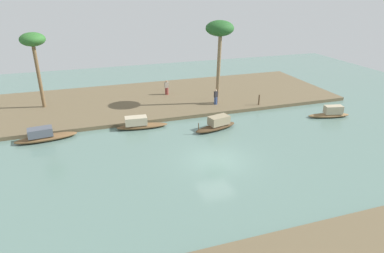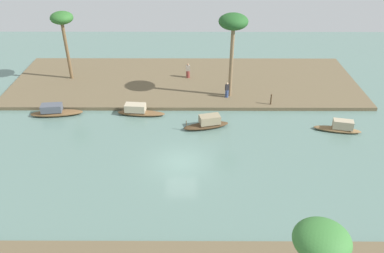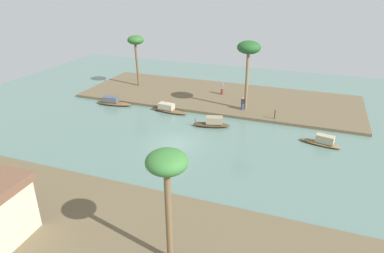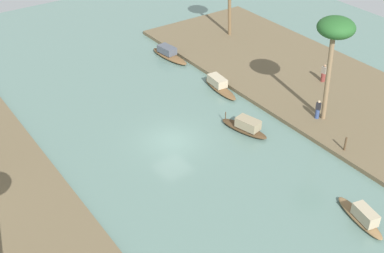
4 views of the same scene
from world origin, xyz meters
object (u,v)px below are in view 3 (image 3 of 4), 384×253
Objects in this scene: sampan_open_hull at (169,109)px; person_by_mooring at (222,90)px; sampan_midstream at (212,123)px; palm_tree_left_near at (249,50)px; palm_tree_left_far at (136,42)px; sampan_upstream_small at (113,102)px; mooring_post at (275,114)px; palm_tree_right_tall at (167,169)px; sampan_foreground at (322,142)px; person_on_near_bank at (242,105)px.

person_by_mooring is (-4.49, -7.99, 0.60)m from sampan_open_hull.
sampan_midstream is 10.53m from person_by_mooring.
palm_tree_left_near is 17.54m from palm_tree_left_far.
sampan_upstream_small is 14.71m from person_by_mooring.
palm_tree_left_near is (-8.71, -3.31, 7.15)m from sampan_open_hull.
palm_tree_right_tall reaches higher than mooring_post.
person_on_near_bank reaches higher than sampan_foreground.
palm_tree_left_near is 1.13× the size of palm_tree_left_far.
sampan_midstream reaches higher than sampan_upstream_small.
person_by_mooring is at bearing -79.77° from palm_tree_right_tall.
mooring_post is 0.15× the size of palm_tree_left_far.
person_by_mooring is (1.84, -10.35, 0.55)m from sampan_midstream.
sampan_foreground is at bearing 127.12° from person_on_near_bank.
sampan_upstream_small is 3.12× the size of person_on_near_bank.
mooring_post reaches higher than sampan_midstream.
sampan_midstream is at bearing 49.13° from person_on_near_bank.
palm_tree_right_tall is (-9.91, 22.06, 5.95)m from sampan_open_hull.
palm_tree_left_far reaches higher than sampan_open_hull.
palm_tree_left_far is (14.60, -9.97, 6.21)m from sampan_midstream.
sampan_open_hull is at bearing 20.81° from palm_tree_left_near.
mooring_post is at bearing 139.15° from person_on_near_bank.
sampan_upstream_small is at bearing 6.17° from sampan_foreground.
sampan_midstream is 5.87m from person_on_near_bank.
sampan_upstream_small is 28.80m from palm_tree_right_tall.
palm_tree_left_near is 1.18× the size of palm_tree_right_tall.
person_on_near_bank is at bearing 34.95° from palm_tree_left_near.
sampan_foreground is (-25.54, 2.83, 0.00)m from sampan_upstream_small.
palm_tree_left_far is (20.80, -6.08, 5.80)m from mooring_post.
sampan_midstream is 2.68× the size of person_on_near_bank.
person_by_mooring is (13.28, -10.94, 0.60)m from sampan_foreground.
sampan_upstream_small is 1.08× the size of sampan_open_hull.
sampan_foreground reaches higher than sampan_open_hull.
sampan_midstream is 14.27m from sampan_upstream_small.
mooring_post reaches higher than sampan_upstream_small.
palm_tree_left_far is (16.68, -4.51, 5.67)m from person_on_near_bank.
sampan_midstream reaches higher than sampan_foreground.
sampan_upstream_small is at bearing -23.20° from sampan_midstream.
sampan_midstream is 0.60× the size of palm_tree_right_tall.
palm_tree_right_tall is at bearing 121.50° from palm_tree_left_far.
person_on_near_bank is 25.77m from palm_tree_right_tall.
sampan_foreground is at bearing 162.92° from sampan_midstream.
mooring_post is at bearing -28.02° from sampan_foreground.
sampan_upstream_small is at bearing 11.75° from palm_tree_left_near.
sampan_open_hull is at bearing 53.90° from person_by_mooring.
sampan_midstream is at bearing 9.57° from sampan_foreground.
person_by_mooring is 0.19× the size of palm_tree_left_near.
person_by_mooring is 31.01m from palm_tree_right_tall.
sampan_open_hull is at bearing 0.21° from person_on_near_bank.
sampan_foreground is 2.63× the size of person_on_near_bank.
palm_tree_right_tall is at bearing 93.44° from person_by_mooring.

